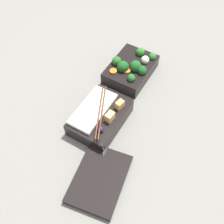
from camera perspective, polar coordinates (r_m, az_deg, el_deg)
The scene contains 4 objects.
ground_plane at distance 0.92m, azimuth 0.83°, elevation 2.39°, with size 3.00×3.00×0.00m, color slate.
bento_tray_vegetable at distance 0.98m, azimuth 4.18°, elevation 9.36°, with size 0.19×0.14×0.08m.
bento_tray_rice at distance 0.84m, azimuth -2.46°, elevation -1.17°, with size 0.19×0.14×0.08m.
bento_lid at distance 0.76m, azimuth -2.71°, elevation -14.35°, with size 0.19×0.14×0.02m, color black.
Camera 1 is at (0.50, 0.27, 0.72)m, focal length 42.00 mm.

